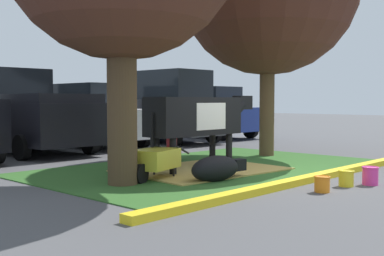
{
  "coord_description": "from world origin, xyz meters",
  "views": [
    {
      "loc": [
        -8.2,
        -5.46,
        1.5
      ],
      "look_at": [
        -0.52,
        1.77,
        0.9
      ],
      "focal_mm": 46.27,
      "sensor_mm": 36.0,
      "label": 1
    }
  ],
  "objects_px": {
    "bucket_pink": "(370,175)",
    "bucket_orange": "(322,184)",
    "sedan_blue": "(209,113)",
    "wheelbarrow": "(155,160)",
    "pickup_truck_maroon": "(24,113)",
    "calf_lying": "(217,169)",
    "person_handler": "(172,128)",
    "hatchback_white": "(92,116)",
    "suv_dark_grey": "(164,106)",
    "cow_holstein": "(198,117)",
    "bucket_yellow": "(346,178)"
  },
  "relations": [
    {
      "from": "bucket_pink",
      "to": "bucket_orange",
      "type": "bearing_deg",
      "value": 167.26
    },
    {
      "from": "bucket_pink",
      "to": "sedan_blue",
      "type": "distance_m",
      "value": 11.45
    },
    {
      "from": "wheelbarrow",
      "to": "sedan_blue",
      "type": "distance_m",
      "value": 10.74
    },
    {
      "from": "pickup_truck_maroon",
      "to": "calf_lying",
      "type": "bearing_deg",
      "value": -91.2
    },
    {
      "from": "person_handler",
      "to": "pickup_truck_maroon",
      "type": "height_order",
      "value": "pickup_truck_maroon"
    },
    {
      "from": "hatchback_white",
      "to": "sedan_blue",
      "type": "xyz_separation_m",
      "value": [
        5.51,
        -0.13,
        0.0
      ]
    },
    {
      "from": "person_handler",
      "to": "suv_dark_grey",
      "type": "height_order",
      "value": "suv_dark_grey"
    },
    {
      "from": "sedan_blue",
      "to": "suv_dark_grey",
      "type": "bearing_deg",
      "value": -173.29
    },
    {
      "from": "wheelbarrow",
      "to": "hatchback_white",
      "type": "relative_size",
      "value": 0.36
    },
    {
      "from": "pickup_truck_maroon",
      "to": "sedan_blue",
      "type": "xyz_separation_m",
      "value": [
        7.83,
        -0.2,
        -0.13
      ]
    },
    {
      "from": "calf_lying",
      "to": "pickup_truck_maroon",
      "type": "xyz_separation_m",
      "value": [
        0.16,
        7.43,
        0.88
      ]
    },
    {
      "from": "cow_holstein",
      "to": "calf_lying",
      "type": "height_order",
      "value": "cow_holstein"
    },
    {
      "from": "cow_holstein",
      "to": "person_handler",
      "type": "relative_size",
      "value": 2.07
    },
    {
      "from": "pickup_truck_maroon",
      "to": "cow_holstein",
      "type": "bearing_deg",
      "value": -83.41
    },
    {
      "from": "bucket_orange",
      "to": "bucket_pink",
      "type": "relative_size",
      "value": 0.84
    },
    {
      "from": "pickup_truck_maroon",
      "to": "person_handler",
      "type": "bearing_deg",
      "value": -73.04
    },
    {
      "from": "cow_holstein",
      "to": "bucket_pink",
      "type": "xyz_separation_m",
      "value": [
        0.71,
        -3.49,
        -0.97
      ]
    },
    {
      "from": "pickup_truck_maroon",
      "to": "bucket_yellow",
      "type": "bearing_deg",
      "value": -84.04
    },
    {
      "from": "cow_holstein",
      "to": "calf_lying",
      "type": "relative_size",
      "value": 2.38
    },
    {
      "from": "cow_holstein",
      "to": "bucket_yellow",
      "type": "distance_m",
      "value": 3.41
    },
    {
      "from": "hatchback_white",
      "to": "sedan_blue",
      "type": "bearing_deg",
      "value": -1.37
    },
    {
      "from": "suv_dark_grey",
      "to": "calf_lying",
      "type": "bearing_deg",
      "value": -127.16
    },
    {
      "from": "wheelbarrow",
      "to": "hatchback_white",
      "type": "distance_m",
      "value": 7.19
    },
    {
      "from": "bucket_orange",
      "to": "bucket_pink",
      "type": "distance_m",
      "value": 1.25
    },
    {
      "from": "person_handler",
      "to": "hatchback_white",
      "type": "relative_size",
      "value": 0.34
    },
    {
      "from": "bucket_yellow",
      "to": "bucket_pink",
      "type": "height_order",
      "value": "bucket_pink"
    },
    {
      "from": "sedan_blue",
      "to": "hatchback_white",
      "type": "bearing_deg",
      "value": 178.63
    },
    {
      "from": "hatchback_white",
      "to": "wheelbarrow",
      "type": "bearing_deg",
      "value": -116.15
    },
    {
      "from": "calf_lying",
      "to": "bucket_yellow",
      "type": "relative_size",
      "value": 4.68
    },
    {
      "from": "calf_lying",
      "to": "hatchback_white",
      "type": "height_order",
      "value": "hatchback_white"
    },
    {
      "from": "cow_holstein",
      "to": "pickup_truck_maroon",
      "type": "xyz_separation_m",
      "value": [
        -0.71,
        6.16,
        -0.03
      ]
    },
    {
      "from": "bucket_orange",
      "to": "bucket_yellow",
      "type": "height_order",
      "value": "bucket_yellow"
    },
    {
      "from": "bucket_pink",
      "to": "wheelbarrow",
      "type": "bearing_deg",
      "value": 125.72
    },
    {
      "from": "cow_holstein",
      "to": "suv_dark_grey",
      "type": "xyz_separation_m",
      "value": [
        4.37,
        5.64,
        0.13
      ]
    },
    {
      "from": "person_handler",
      "to": "suv_dark_grey",
      "type": "distance_m",
      "value": 5.53
    },
    {
      "from": "cow_holstein",
      "to": "bucket_pink",
      "type": "bearing_deg",
      "value": -78.45
    },
    {
      "from": "cow_holstein",
      "to": "bucket_pink",
      "type": "height_order",
      "value": "cow_holstein"
    },
    {
      "from": "calf_lying",
      "to": "bucket_orange",
      "type": "xyz_separation_m",
      "value": [
        0.36,
        -1.94,
        -0.1
      ]
    },
    {
      "from": "suv_dark_grey",
      "to": "bucket_pink",
      "type": "bearing_deg",
      "value": -111.84
    },
    {
      "from": "bucket_pink",
      "to": "hatchback_white",
      "type": "height_order",
      "value": "hatchback_white"
    },
    {
      "from": "bucket_pink",
      "to": "sedan_blue",
      "type": "xyz_separation_m",
      "value": [
        6.41,
        9.45,
        0.82
      ]
    },
    {
      "from": "bucket_pink",
      "to": "sedan_blue",
      "type": "height_order",
      "value": "sedan_blue"
    },
    {
      "from": "wheelbarrow",
      "to": "pickup_truck_maroon",
      "type": "xyz_separation_m",
      "value": [
        0.84,
        6.5,
        0.73
      ]
    },
    {
      "from": "cow_holstein",
      "to": "pickup_truck_maroon",
      "type": "height_order",
      "value": "pickup_truck_maroon"
    },
    {
      "from": "person_handler",
      "to": "sedan_blue",
      "type": "bearing_deg",
      "value": 34.72
    },
    {
      "from": "cow_holstein",
      "to": "wheelbarrow",
      "type": "relative_size",
      "value": 1.95
    },
    {
      "from": "bucket_yellow",
      "to": "suv_dark_grey",
      "type": "distance_m",
      "value": 9.85
    },
    {
      "from": "person_handler",
      "to": "calf_lying",
      "type": "bearing_deg",
      "value": -119.45
    },
    {
      "from": "calf_lying",
      "to": "sedan_blue",
      "type": "xyz_separation_m",
      "value": [
        7.99,
        7.23,
        0.75
      ]
    },
    {
      "from": "wheelbarrow",
      "to": "suv_dark_grey",
      "type": "relative_size",
      "value": 0.35
    }
  ]
}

